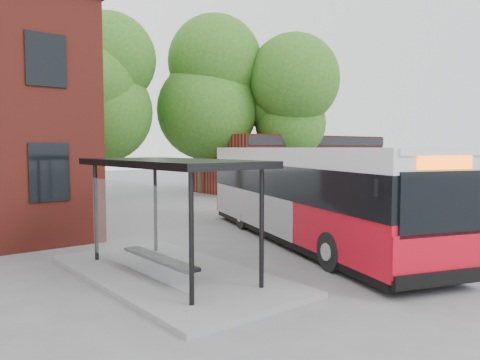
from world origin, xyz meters
TOP-DOWN VIEW (x-y plane):
  - ground at (0.00, 0.00)m, footprint 100.00×100.00m
  - shop_row at (15.00, 14.00)m, footprint 14.00×6.20m
  - bus_shelter at (-4.50, -1.00)m, footprint 3.60×7.00m
  - bike_rail at (9.28, 10.00)m, footprint 5.20×0.10m
  - tree_1 at (1.00, 17.00)m, footprint 7.92×7.92m
  - tree_2 at (8.00, 16.00)m, footprint 7.92×7.92m
  - tree_3 at (13.00, 12.00)m, footprint 7.04×7.04m
  - city_bus at (1.23, -0.16)m, footprint 6.61×12.58m
  - bicycle_0 at (6.71, 9.82)m, footprint 1.84×0.82m
  - bicycle_1 at (6.90, 10.02)m, footprint 1.79×0.65m
  - bicycle_2 at (8.04, 9.65)m, footprint 1.65×0.83m
  - bicycle_3 at (8.58, 9.44)m, footprint 1.82×0.54m
  - bicycle_4 at (9.52, 9.76)m, footprint 1.56×0.59m
  - bicycle_5 at (10.00, 9.48)m, footprint 1.89×0.92m
  - bicycle_6 at (11.05, 10.54)m, footprint 1.85×1.08m
  - bicycle_7 at (11.61, 10.73)m, footprint 1.59×0.66m

SIDE VIEW (x-z plane):
  - ground at x=0.00m, z-range 0.00..0.00m
  - bike_rail at x=9.28m, z-range 0.00..0.38m
  - bicycle_4 at x=9.52m, z-range 0.00..0.81m
  - bicycle_2 at x=8.04m, z-range 0.00..0.83m
  - bicycle_6 at x=11.05m, z-range 0.00..0.92m
  - bicycle_7 at x=11.61m, z-range 0.00..0.93m
  - bicycle_0 at x=6.71m, z-range 0.00..0.93m
  - bicycle_1 at x=6.90m, z-range 0.00..1.06m
  - bicycle_3 at x=8.58m, z-range 0.00..1.09m
  - bicycle_5 at x=10.00m, z-range 0.00..1.10m
  - bus_shelter at x=-4.50m, z-range 0.00..2.90m
  - city_bus at x=1.23m, z-range 0.00..3.15m
  - shop_row at x=15.00m, z-range 0.00..4.00m
  - tree_3 at x=13.00m, z-range 0.00..9.28m
  - tree_1 at x=1.00m, z-range 0.00..10.40m
  - tree_2 at x=8.00m, z-range 0.00..11.00m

